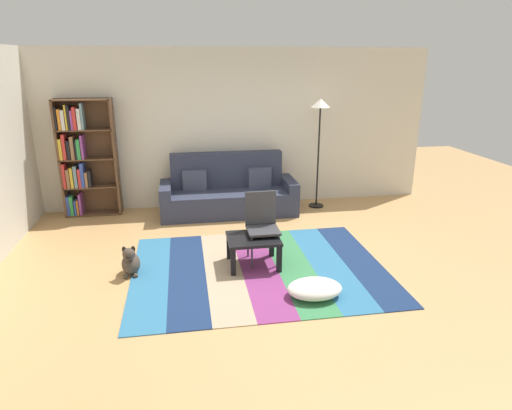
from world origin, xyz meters
name	(u,v)px	position (x,y,z in m)	size (l,w,h in m)	color
ground_plane	(263,261)	(0.00, 0.00, 0.00)	(14.00, 14.00, 0.00)	tan
back_wall	(237,129)	(0.00, 2.55, 1.35)	(6.80, 0.10, 2.70)	silver
rug	(259,269)	(-0.09, -0.21, 0.01)	(3.12, 2.42, 0.01)	teal
couch	(228,193)	(-0.23, 2.02, 0.34)	(2.26, 0.80, 1.00)	#2D3347
bookshelf	(81,157)	(-2.60, 2.31, 0.98)	(0.90, 0.28, 1.92)	brown
coffee_table	(253,242)	(-0.14, -0.09, 0.32)	(0.65, 0.55, 0.38)	black
pouf	(315,289)	(0.40, -0.98, 0.10)	(0.61, 0.45, 0.18)	white
dog	(131,262)	(-1.65, -0.08, 0.16)	(0.22, 0.35, 0.40)	#473D33
standing_lamp	(320,118)	(1.35, 2.09, 1.57)	(0.32, 0.32, 1.88)	black
tv_remote	(261,234)	(-0.04, -0.03, 0.40)	(0.04, 0.15, 0.02)	black
folding_chair	(262,221)	(0.00, 0.09, 0.53)	(0.40, 0.40, 0.90)	#38383D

